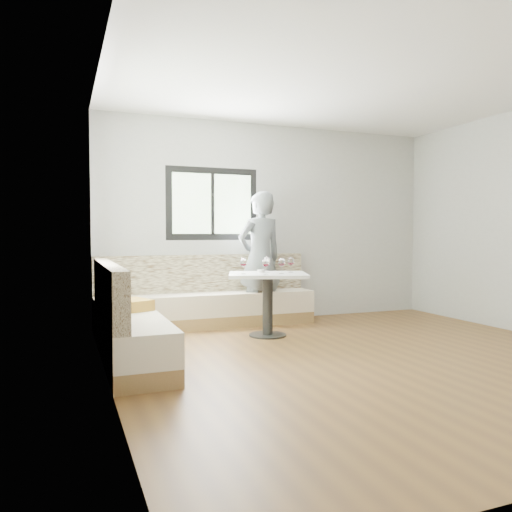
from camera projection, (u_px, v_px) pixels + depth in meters
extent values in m
cube|color=brown|center=(371.00, 358.00, 4.95)|extent=(5.00, 5.00, 0.01)
cube|color=white|center=(374.00, 72.00, 4.83)|extent=(5.00, 5.00, 0.01)
cube|color=#B7B7B2|center=(272.00, 223.00, 7.22)|extent=(5.00, 0.01, 2.80)
cube|color=#B7B7B2|center=(108.00, 213.00, 3.98)|extent=(0.01, 5.00, 2.80)
cube|color=black|center=(212.00, 204.00, 6.87)|extent=(1.30, 0.02, 1.00)
cube|color=black|center=(100.00, 191.00, 4.81)|extent=(0.02, 1.30, 1.00)
cube|color=olive|center=(208.00, 321.00, 6.64)|extent=(2.90, 0.55, 0.16)
cube|color=#EFE5C8|center=(208.00, 304.00, 6.63)|extent=(2.90, 0.55, 0.29)
cube|color=beige|center=(203.00, 273.00, 6.80)|extent=(2.90, 0.14, 0.50)
cube|color=olive|center=(131.00, 351.00, 4.91)|extent=(0.55, 2.25, 0.16)
cube|color=#EFE5C8|center=(131.00, 329.00, 4.90)|extent=(0.55, 2.25, 0.29)
cube|color=beige|center=(109.00, 289.00, 4.81)|extent=(0.14, 2.25, 0.50)
cube|color=gold|center=(129.00, 305.00, 5.10)|extent=(0.49, 0.49, 0.11)
cylinder|color=black|center=(268.00, 335.00, 6.04)|extent=(0.45, 0.45, 0.02)
cylinder|color=black|center=(268.00, 306.00, 6.03)|extent=(0.12, 0.12, 0.72)
cube|color=silver|center=(268.00, 275.00, 6.01)|extent=(1.12, 0.99, 0.04)
imported|color=slate|center=(260.00, 258.00, 6.81)|extent=(0.73, 0.54, 1.81)
cylinder|color=white|center=(261.00, 271.00, 6.11)|extent=(0.09, 0.09, 0.04)
sphere|color=black|center=(262.00, 270.00, 6.12)|extent=(0.02, 0.02, 0.02)
sphere|color=black|center=(260.00, 270.00, 6.11)|extent=(0.02, 0.02, 0.02)
sphere|color=black|center=(261.00, 270.00, 6.10)|extent=(0.02, 0.02, 0.02)
cylinder|color=white|center=(243.00, 274.00, 5.86)|extent=(0.06, 0.06, 0.01)
cylinder|color=white|center=(243.00, 270.00, 5.86)|extent=(0.01, 0.01, 0.08)
ellipsoid|color=white|center=(243.00, 262.00, 5.86)|extent=(0.09, 0.09, 0.10)
cylinder|color=#48020D|center=(243.00, 264.00, 5.86)|extent=(0.06, 0.06, 0.02)
cylinder|color=white|center=(266.00, 274.00, 5.79)|extent=(0.06, 0.06, 0.01)
cylinder|color=white|center=(266.00, 271.00, 5.79)|extent=(0.01, 0.01, 0.08)
ellipsoid|color=white|center=(266.00, 263.00, 5.78)|extent=(0.09, 0.09, 0.10)
cylinder|color=#48020D|center=(266.00, 265.00, 5.78)|extent=(0.06, 0.06, 0.02)
cylinder|color=white|center=(282.00, 274.00, 5.91)|extent=(0.06, 0.06, 0.01)
cylinder|color=white|center=(282.00, 270.00, 5.91)|extent=(0.01, 0.01, 0.08)
ellipsoid|color=white|center=(282.00, 262.00, 5.91)|extent=(0.09, 0.09, 0.10)
cylinder|color=#48020D|center=(282.00, 264.00, 5.91)|extent=(0.06, 0.06, 0.02)
cylinder|color=white|center=(267.00, 272.00, 6.10)|extent=(0.06, 0.06, 0.01)
cylinder|color=white|center=(267.00, 269.00, 6.10)|extent=(0.01, 0.01, 0.08)
ellipsoid|color=white|center=(267.00, 261.00, 6.09)|extent=(0.09, 0.09, 0.10)
cylinder|color=#48020D|center=(267.00, 263.00, 6.09)|extent=(0.06, 0.06, 0.02)
cylinder|color=white|center=(291.00, 272.00, 6.10)|extent=(0.06, 0.06, 0.01)
cylinder|color=white|center=(291.00, 269.00, 6.10)|extent=(0.01, 0.01, 0.08)
ellipsoid|color=white|center=(291.00, 261.00, 6.09)|extent=(0.09, 0.09, 0.10)
cylinder|color=#48020D|center=(291.00, 263.00, 6.10)|extent=(0.06, 0.06, 0.02)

